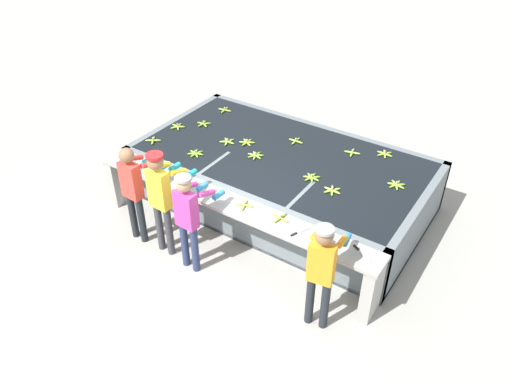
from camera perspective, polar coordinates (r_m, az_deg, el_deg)
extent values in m
plane|color=#A3A099|center=(7.67, -4.10, -7.48)|extent=(80.00, 80.00, 0.00)
cube|color=slate|center=(8.78, 2.90, -0.78)|extent=(4.80, 2.65, 0.06)
cube|color=slate|center=(7.67, -1.94, -2.81)|extent=(4.80, 0.12, 0.93)
cube|color=slate|center=(9.49, 6.98, 5.10)|extent=(4.80, 0.12, 0.93)
cube|color=slate|center=(9.75, -8.91, 5.81)|extent=(0.12, 2.65, 0.93)
cube|color=slate|center=(7.85, 17.78, -3.79)|extent=(0.12, 2.65, 0.93)
cube|color=black|center=(8.52, 2.99, 1.72)|extent=(4.56, 2.41, 0.86)
cube|color=slate|center=(8.36, -4.59, 0.71)|extent=(0.06, 0.80, 0.93)
cube|color=slate|center=(7.65, 4.97, -3.09)|extent=(0.06, 0.80, 0.93)
cube|color=#9E9E99|center=(7.23, -3.32, -1.24)|extent=(4.80, 0.45, 0.05)
cube|color=#9E9E99|center=(8.84, -15.30, 1.34)|extent=(0.16, 0.41, 0.88)
cube|color=#9E9E99|center=(6.73, 13.08, -10.91)|extent=(0.16, 0.41, 0.88)
cylinder|color=#1E2328|center=(8.01, -13.88, -2.59)|extent=(0.11, 0.11, 0.82)
cylinder|color=#1E2328|center=(7.89, -12.92, -3.14)|extent=(0.11, 0.11, 0.82)
cube|color=#DB3D33|center=(7.55, -14.12, 1.30)|extent=(0.33, 0.19, 0.58)
sphere|color=#896042|center=(7.33, -14.59, 4.08)|extent=(0.22, 0.22, 0.22)
cylinder|color=#DB3D33|center=(7.68, -13.73, 3.80)|extent=(0.10, 0.31, 0.18)
cylinder|color=#1EA3AD|center=(7.90, -12.23, 3.55)|extent=(0.09, 0.20, 0.08)
cylinder|color=#DB3D33|center=(7.46, -12.11, 3.05)|extent=(0.10, 0.31, 0.18)
cylinder|color=#1EA3AD|center=(7.69, -10.61, 2.82)|extent=(0.09, 0.20, 0.08)
cylinder|color=#38383D|center=(7.68, -10.97, -3.87)|extent=(0.11, 0.11, 0.85)
cylinder|color=#38383D|center=(7.56, -9.89, -4.45)|extent=(0.11, 0.11, 0.85)
cube|color=yellow|center=(7.19, -11.04, 0.32)|extent=(0.33, 0.18, 0.60)
sphere|color=#896042|center=(6.94, -11.45, 3.34)|extent=(0.23, 0.23, 0.23)
cylinder|color=red|center=(6.89, -11.55, 4.09)|extent=(0.24, 0.24, 0.04)
cylinder|color=yellow|center=(7.31, -10.74, 3.05)|extent=(0.09, 0.31, 0.18)
cylinder|color=teal|center=(7.54, -9.28, 2.82)|extent=(0.09, 0.20, 0.08)
cylinder|color=yellow|center=(7.11, -8.91, 2.26)|extent=(0.09, 0.31, 0.18)
cylinder|color=teal|center=(7.34, -7.47, 2.05)|extent=(0.09, 0.20, 0.08)
cylinder|color=navy|center=(7.36, -8.14, -5.88)|extent=(0.11, 0.11, 0.79)
cylinder|color=navy|center=(7.25, -6.99, -6.52)|extent=(0.11, 0.11, 0.79)
cube|color=#BC388E|center=(6.88, -8.00, -2.00)|extent=(0.33, 0.19, 0.56)
sphere|color=tan|center=(6.64, -8.29, 0.86)|extent=(0.21, 0.21, 0.21)
cylinder|color=#9E9E99|center=(6.58, -8.36, 1.55)|extent=(0.22, 0.22, 0.04)
cylinder|color=#BC388E|center=(7.00, -7.68, 0.73)|extent=(0.10, 0.31, 0.18)
cylinder|color=teal|center=(7.24, -6.23, 0.56)|extent=(0.09, 0.20, 0.08)
cylinder|color=#BC388E|center=(6.81, -5.72, -0.18)|extent=(0.10, 0.31, 0.18)
cylinder|color=teal|center=(7.06, -4.30, -0.32)|extent=(0.09, 0.20, 0.08)
cylinder|color=#1E2328|center=(6.55, 6.19, -12.13)|extent=(0.11, 0.11, 0.79)
cylinder|color=#1E2328|center=(6.51, 7.89, -12.62)|extent=(0.11, 0.11, 0.79)
cube|color=orange|center=(6.05, 7.49, -8.05)|extent=(0.34, 0.22, 0.56)
sphere|color=#896042|center=(5.77, 7.81, -5.02)|extent=(0.22, 0.22, 0.22)
cylinder|color=#9E9E99|center=(5.71, 7.89, -4.28)|extent=(0.23, 0.23, 0.04)
cylinder|color=orange|center=(6.13, 6.94, -4.84)|extent=(0.13, 0.32, 0.18)
cylinder|color=teal|center=(6.42, 7.55, -4.64)|extent=(0.12, 0.21, 0.08)
cylinder|color=orange|center=(6.07, 9.81, -5.60)|extent=(0.13, 0.32, 0.18)
cylinder|color=teal|center=(6.37, 10.29, -5.37)|extent=(0.12, 0.21, 0.08)
ellipsoid|color=#93BC3D|center=(8.42, 10.87, 4.27)|extent=(0.07, 0.17, 0.04)
ellipsoid|color=#93BC3D|center=(8.46, 11.31, 4.37)|extent=(0.17, 0.07, 0.04)
ellipsoid|color=#93BC3D|center=(8.52, 11.02, 4.62)|extent=(0.07, 0.17, 0.04)
ellipsoid|color=#93BC3D|center=(8.48, 10.58, 4.52)|extent=(0.17, 0.07, 0.04)
cylinder|color=tan|center=(8.45, 10.97, 4.65)|extent=(0.03, 0.03, 0.04)
ellipsoid|color=#9EC642|center=(7.51, 9.07, 0.27)|extent=(0.13, 0.16, 0.04)
ellipsoid|color=#9EC642|center=(7.53, 8.71, 0.42)|extent=(0.10, 0.17, 0.04)
ellipsoid|color=#9EC642|center=(7.51, 8.34, 0.34)|extent=(0.17, 0.05, 0.04)
ellipsoid|color=#9EC642|center=(7.46, 8.33, 0.10)|extent=(0.13, 0.16, 0.04)
ellipsoid|color=#9EC642|center=(7.44, 8.69, -0.06)|extent=(0.10, 0.17, 0.04)
ellipsoid|color=#9EC642|center=(7.46, 9.06, 0.03)|extent=(0.17, 0.05, 0.04)
cylinder|color=tan|center=(7.47, 8.72, 0.41)|extent=(0.03, 0.03, 0.04)
ellipsoid|color=#7FAD33|center=(8.22, -0.41, 4.12)|extent=(0.12, 0.17, 0.04)
ellipsoid|color=#7FAD33|center=(8.19, -0.15, 4.01)|extent=(0.10, 0.17, 0.04)
ellipsoid|color=#7FAD33|center=(8.20, 0.17, 4.05)|extent=(0.17, 0.08, 0.04)
ellipsoid|color=#7FAD33|center=(8.24, 0.31, 4.21)|extent=(0.16, 0.13, 0.04)
ellipsoid|color=#7FAD33|center=(8.28, 0.16, 4.36)|extent=(0.05, 0.17, 0.04)
ellipsoid|color=#7FAD33|center=(8.29, -0.16, 4.40)|extent=(0.15, 0.14, 0.04)
ellipsoid|color=#7FAD33|center=(8.26, -0.42, 4.29)|extent=(0.17, 0.06, 0.04)
cylinder|color=tan|center=(8.22, -0.07, 4.42)|extent=(0.03, 0.03, 0.04)
ellipsoid|color=#8CB738|center=(8.70, 4.25, 5.93)|extent=(0.17, 0.04, 0.04)
ellipsoid|color=#8CB738|center=(8.64, 4.39, 5.68)|extent=(0.04, 0.17, 0.04)
ellipsoid|color=#8CB738|center=(8.66, 4.88, 5.72)|extent=(0.17, 0.04, 0.04)
ellipsoid|color=#8CB738|center=(8.72, 4.75, 5.97)|extent=(0.04, 0.17, 0.04)
cylinder|color=tan|center=(8.66, 4.58, 6.03)|extent=(0.03, 0.03, 0.04)
ellipsoid|color=#7FAD33|center=(7.77, 6.55, 1.85)|extent=(0.05, 0.17, 0.04)
ellipsoid|color=#7FAD33|center=(7.77, 6.20, 1.86)|extent=(0.16, 0.12, 0.04)
ellipsoid|color=#7FAD33|center=(7.74, 5.98, 1.71)|extent=(0.17, 0.09, 0.04)
ellipsoid|color=#7FAD33|center=(7.70, 6.07, 1.52)|extent=(0.09, 0.17, 0.04)
ellipsoid|color=#7FAD33|center=(7.68, 6.40, 1.42)|extent=(0.12, 0.16, 0.04)
ellipsoid|color=#7FAD33|center=(7.70, 6.71, 1.50)|extent=(0.17, 0.06, 0.04)
ellipsoid|color=#7FAD33|center=(7.74, 6.78, 1.69)|extent=(0.15, 0.14, 0.04)
cylinder|color=tan|center=(7.71, 6.40, 1.87)|extent=(0.03, 0.03, 0.04)
ellipsoid|color=#93BC3D|center=(8.86, -12.02, 5.78)|extent=(0.16, 0.13, 0.04)
ellipsoid|color=#93BC3D|center=(8.81, -11.73, 5.62)|extent=(0.13, 0.16, 0.04)
ellipsoid|color=#93BC3D|center=(8.84, -11.32, 5.80)|extent=(0.16, 0.13, 0.04)
ellipsoid|color=#93BC3D|center=(8.90, -11.62, 5.97)|extent=(0.13, 0.16, 0.04)
cylinder|color=tan|center=(8.84, -11.70, 5.99)|extent=(0.03, 0.03, 0.04)
ellipsoid|color=#8CB738|center=(8.62, -1.41, 5.72)|extent=(0.17, 0.11, 0.04)
ellipsoid|color=#8CB738|center=(8.58, -1.26, 5.55)|extent=(0.04, 0.17, 0.04)
ellipsoid|color=#8CB738|center=(8.57, -0.89, 5.54)|extent=(0.16, 0.12, 0.04)
ellipsoid|color=#8CB738|center=(8.61, -0.68, 5.69)|extent=(0.17, 0.11, 0.04)
ellipsoid|color=#8CB738|center=(8.65, -0.83, 5.85)|extent=(0.04, 0.17, 0.04)
ellipsoid|color=#8CB738|center=(8.66, -1.19, 5.86)|extent=(0.16, 0.12, 0.04)
cylinder|color=tan|center=(8.60, -1.05, 5.91)|extent=(0.03, 0.03, 0.04)
ellipsoid|color=#8CB738|center=(7.85, 15.56, 1.02)|extent=(0.15, 0.14, 0.04)
ellipsoid|color=#8CB738|center=(7.82, 15.36, 0.88)|extent=(0.17, 0.07, 0.04)
ellipsoid|color=#8CB738|center=(7.78, 15.46, 0.69)|extent=(0.11, 0.17, 0.04)
ellipsoid|color=#8CB738|center=(7.77, 15.78, 0.57)|extent=(0.10, 0.17, 0.04)
ellipsoid|color=#8CB738|center=(7.79, 16.08, 0.63)|extent=(0.17, 0.07, 0.04)
ellipsoid|color=#8CB738|center=(7.83, 16.13, 0.81)|extent=(0.16, 0.13, 0.04)
ellipsoid|color=#8CB738|center=(7.86, 15.90, 0.99)|extent=(0.04, 0.17, 0.04)
cylinder|color=tan|center=(7.79, 15.79, 1.01)|extent=(0.03, 0.03, 0.04)
ellipsoid|color=#8CB738|center=(8.50, 14.51, 4.05)|extent=(0.10, 0.17, 0.04)
ellipsoid|color=#8CB738|center=(8.53, 14.82, 4.12)|extent=(0.17, 0.05, 0.04)
ellipsoid|color=#8CB738|center=(8.58, 14.80, 4.30)|extent=(0.13, 0.16, 0.04)
ellipsoid|color=#8CB738|center=(8.60, 14.47, 4.43)|extent=(0.10, 0.17, 0.04)
ellipsoid|color=#8CB738|center=(8.57, 14.17, 4.37)|extent=(0.17, 0.05, 0.04)
ellipsoid|color=#8CB738|center=(8.52, 14.18, 4.18)|extent=(0.13, 0.16, 0.04)
cylinder|color=tan|center=(8.53, 14.53, 4.45)|extent=(0.03, 0.03, 0.04)
ellipsoid|color=#7FAD33|center=(8.32, -7.15, 4.23)|extent=(0.04, 0.17, 0.04)
ellipsoid|color=#7FAD33|center=(8.31, -6.82, 4.22)|extent=(0.16, 0.13, 0.04)
ellipsoid|color=#7FAD33|center=(8.33, -6.57, 4.34)|extent=(0.17, 0.08, 0.04)
ellipsoid|color=#7FAD33|center=(8.37, -6.58, 4.51)|extent=(0.10, 0.17, 0.04)
ellipsoid|color=#7FAD33|center=(8.40, -6.85, 4.59)|extent=(0.11, 0.17, 0.04)
ellipsoid|color=#7FAD33|center=(8.39, -7.16, 4.53)|extent=(0.17, 0.07, 0.04)
ellipsoid|color=#7FAD33|center=(8.35, -7.30, 4.37)|extent=(0.15, 0.14, 0.04)
cylinder|color=tan|center=(8.34, -6.94, 4.61)|extent=(0.03, 0.03, 0.04)
ellipsoid|color=#9EC642|center=(8.62, -2.99, 5.67)|extent=(0.17, 0.04, 0.04)
ellipsoid|color=#9EC642|center=(8.68, -2.99, 5.88)|extent=(0.09, 0.17, 0.04)
ellipsoid|color=#9EC642|center=(8.70, -3.40, 5.94)|extent=(0.16, 0.13, 0.04)
ellipsoid|color=#9EC642|center=(8.65, -3.65, 5.76)|extent=(0.16, 0.13, 0.04)
ellipsoid|color=#9EC642|center=(8.60, -3.40, 5.60)|extent=(0.09, 0.17, 0.04)
cylinder|color=tan|center=(8.63, -3.29, 5.98)|extent=(0.03, 0.03, 0.04)
ellipsoid|color=#8CB738|center=(9.78, -3.45, 9.47)|extent=(0.06, 0.17, 0.04)
ellipsoid|color=#8CB738|center=(9.76, -3.89, 9.39)|extent=(0.17, 0.06, 0.04)
ellipsoid|color=#8CB738|center=(9.70, -3.75, 9.20)|extent=(0.06, 0.17, 0.04)
ellipsoid|color=#8CB738|center=(9.72, -3.31, 9.28)|extent=(0.17, 0.06, 0.04)
cylinder|color=tan|center=(9.73, -3.61, 9.52)|extent=(0.03, 0.03, 0.04)
ellipsoid|color=#93BC3D|center=(9.22, -8.62, 7.39)|extent=(0.17, 0.12, 0.04)
ellipsoid|color=#93BC3D|center=(9.27, -8.79, 7.55)|extent=(0.07, 0.17, 0.04)
ellipsoid|color=#93BC3D|center=(9.27, -9.19, 7.49)|extent=(0.17, 0.05, 0.04)
ellipsoid|color=#93BC3D|center=(9.21, -9.27, 7.30)|extent=(0.10, 0.17, 0.04)
ellipsoid|color=#93BC3D|center=(9.18, -8.92, 7.24)|extent=(0.15, 0.14, 0.04)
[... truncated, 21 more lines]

